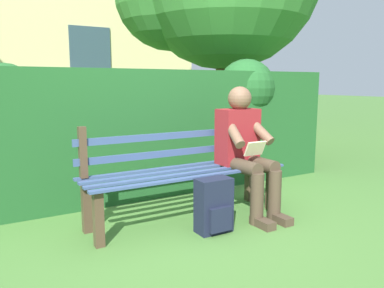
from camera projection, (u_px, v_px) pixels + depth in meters
ground at (186, 220)px, 3.43m from camera, size 60.00×60.00×0.00m
park_bench at (183, 172)px, 3.41m from camera, size 1.84×0.49×0.87m
person_seated at (245, 147)px, 3.53m from camera, size 0.44×0.73×1.18m
hedge_backdrop at (136, 128)px, 4.23m from camera, size 4.95×0.88×1.51m
backpack at (214, 206)px, 3.12m from camera, size 0.29×0.24×0.45m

